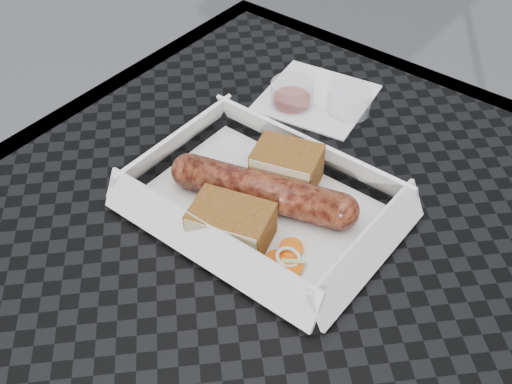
% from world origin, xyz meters
% --- Properties ---
extents(patio_table, '(0.80, 0.80, 0.74)m').
position_xyz_m(patio_table, '(0.00, 0.00, 0.67)').
color(patio_table, black).
rests_on(patio_table, ground).
extents(food_tray, '(0.22, 0.15, 0.00)m').
position_xyz_m(food_tray, '(-0.11, 0.07, 0.75)').
color(food_tray, white).
rests_on(food_tray, patio_table).
extents(bratwurst, '(0.18, 0.08, 0.04)m').
position_xyz_m(bratwurst, '(-0.11, 0.08, 0.77)').
color(bratwurst, brown).
rests_on(bratwurst, food_tray).
extents(bread_near, '(0.07, 0.06, 0.04)m').
position_xyz_m(bread_near, '(-0.12, 0.12, 0.77)').
color(bread_near, brown).
rests_on(bread_near, food_tray).
extents(bread_far, '(0.08, 0.07, 0.04)m').
position_xyz_m(bread_far, '(-0.11, 0.02, 0.77)').
color(bread_far, brown).
rests_on(bread_far, food_tray).
extents(veg_garnish, '(0.03, 0.03, 0.00)m').
position_xyz_m(veg_garnish, '(-0.05, 0.03, 0.75)').
color(veg_garnish, '#E6590A').
rests_on(veg_garnish, food_tray).
extents(napkin, '(0.14, 0.14, 0.00)m').
position_xyz_m(napkin, '(-0.18, 0.26, 0.75)').
color(napkin, white).
rests_on(napkin, patio_table).
extents(condiment_cup_sauce, '(0.05, 0.05, 0.03)m').
position_xyz_m(condiment_cup_sauce, '(-0.19, 0.23, 0.76)').
color(condiment_cup_sauce, maroon).
rests_on(condiment_cup_sauce, patio_table).
extents(condiment_cup_empty, '(0.05, 0.05, 0.03)m').
position_xyz_m(condiment_cup_empty, '(-0.13, 0.26, 0.76)').
color(condiment_cup_empty, silver).
rests_on(condiment_cup_empty, patio_table).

